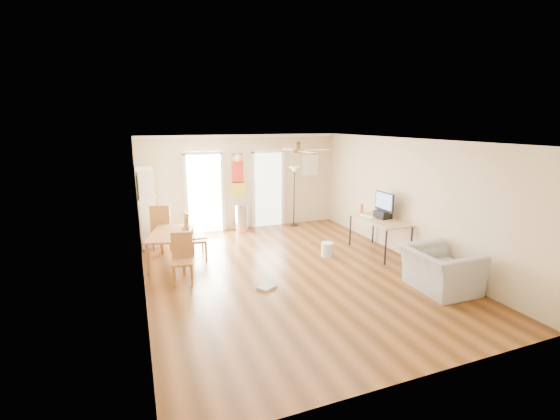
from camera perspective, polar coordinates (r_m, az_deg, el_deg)
name	(u,v)px	position (r m, az deg, el deg)	size (l,w,h in m)	color
floor	(291,272)	(7.69, 1.64, -9.34)	(7.00, 7.00, 0.00)	brown
ceiling	(292,140)	(7.11, 1.77, 10.41)	(5.50, 7.00, 0.00)	silver
wall_back	(242,182)	(10.55, -5.71, 4.13)	(5.50, 0.04, 2.60)	beige
wall_front	(416,277)	(4.43, 19.81, -9.39)	(5.50, 0.04, 2.60)	beige
wall_left	(139,222)	(6.75, -20.38, -1.75)	(0.04, 7.00, 2.60)	beige
wall_right	(408,199)	(8.71, 18.62, 1.61)	(0.04, 7.00, 2.60)	beige
crown_molding	(292,143)	(7.11, 1.77, 10.09)	(5.50, 7.00, 0.08)	white
kitchen_doorway	(205,194)	(10.35, -11.27, 2.37)	(0.90, 0.10, 2.10)	white
bathroom_doorway	(268,190)	(10.79, -1.82, 3.05)	(0.80, 0.10, 2.10)	white
wall_decal	(238,174)	(10.46, -6.38, 5.43)	(0.46, 0.03, 1.10)	red
ac_grille	(310,165)	(11.18, 4.52, 6.73)	(0.50, 0.04, 0.60)	white
framed_poster	(137,186)	(8.04, -20.65, 3.43)	(0.04, 0.66, 0.48)	black
ceiling_fan	(298,151)	(6.85, 2.75, 8.87)	(1.24, 1.24, 0.20)	#593819
bookshelf	(147,207)	(9.68, -19.37, 0.44)	(0.37, 0.84, 1.87)	white
dining_table	(172,248)	(8.36, -15.94, -5.52)	(0.81, 1.35, 0.68)	#945B2F
dining_chair_right_a	(196,234)	(8.61, -12.54, -3.57)	(0.42, 0.42, 1.02)	#A17134
dining_chair_right_b	(197,238)	(8.44, -12.33, -4.07)	(0.40, 0.40, 0.97)	#A16B34
dining_chair_near	(182,260)	(7.25, -14.49, -7.23)	(0.39, 0.39, 0.94)	#A97336
dining_chair_far	(162,227)	(9.32, -17.26, -2.39)	(0.44, 0.44, 1.08)	olive
trash_can	(241,218)	(10.39, -5.82, -1.23)	(0.34, 0.34, 0.74)	silver
torchiere_lamp	(294,196)	(10.82, 2.13, 2.04)	(0.32, 0.32, 1.72)	black
computer_desk	(379,236)	(8.96, 14.64, -3.80)	(0.74, 1.47, 0.79)	tan
imac	(384,205)	(8.92, 15.37, 0.69)	(0.09, 0.64, 0.60)	black
keyboard	(367,216)	(9.04, 12.89, -0.90)	(0.14, 0.42, 0.02)	white
printer	(383,214)	(8.95, 15.19, -0.66)	(0.28, 0.33, 0.17)	black
orange_bottle	(362,208)	(9.37, 12.18, 0.26)	(0.07, 0.07, 0.22)	#F74B16
wastebasket_a	(327,249)	(8.58, 7.11, -5.88)	(0.27, 0.27, 0.31)	silver
floor_cloth	(267,287)	(6.99, -2.04, -11.53)	(0.30, 0.24, 0.04)	#989793
armchair	(440,270)	(7.36, 22.89, -8.29)	(1.16, 1.02, 0.76)	#9A9A95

